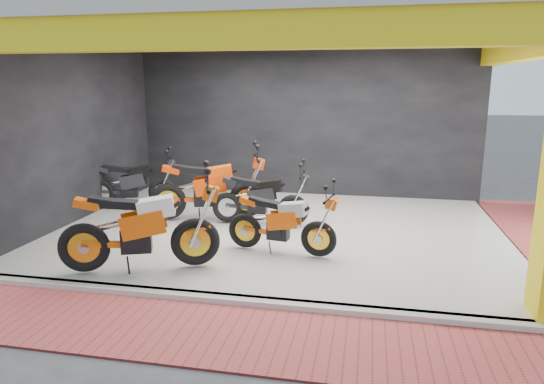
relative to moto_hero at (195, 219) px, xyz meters
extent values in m
plane|color=#2D2D30|center=(0.86, 0.13, -0.83)|extent=(80.00, 80.00, 0.00)
cube|color=silver|center=(0.86, 2.13, -0.78)|extent=(8.00, 6.00, 0.10)
cube|color=beige|center=(0.86, 2.13, 2.77)|extent=(8.40, 6.40, 0.20)
cube|color=black|center=(0.86, 5.23, 0.92)|extent=(8.20, 0.20, 3.50)
cube|color=black|center=(-3.24, 2.13, 0.92)|extent=(0.20, 6.20, 3.50)
cube|color=yellow|center=(0.86, -0.87, 2.47)|extent=(8.40, 0.30, 0.40)
cube|color=yellow|center=(4.86, 2.13, 2.47)|extent=(0.30, 6.40, 0.40)
cube|color=silver|center=(0.86, -0.89, -0.78)|extent=(8.00, 0.20, 0.10)
cube|color=maroon|center=(0.86, -1.67, -0.81)|extent=(9.00, 1.40, 0.03)
camera|label=1|loc=(2.42, -6.36, 1.90)|focal=32.00mm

